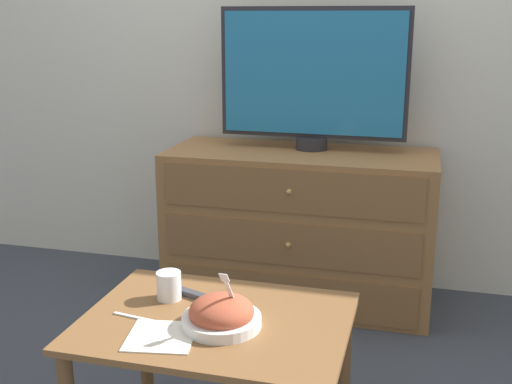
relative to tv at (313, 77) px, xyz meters
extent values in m
plane|color=#383D47|center=(-0.14, 0.20, -1.05)|extent=(12.00, 12.00, 0.00)
cube|color=silver|center=(-0.14, 0.23, 0.25)|extent=(12.00, 0.05, 2.60)
cube|color=olive|center=(-0.03, -0.08, -0.69)|extent=(1.23, 0.50, 0.72)
cube|color=brown|center=(-0.03, -0.33, -0.93)|extent=(1.13, 0.01, 0.19)
sphere|color=tan|center=(-0.03, -0.34, -0.93)|extent=(0.02, 0.02, 0.02)
cube|color=brown|center=(-0.03, -0.33, -0.69)|extent=(1.13, 0.01, 0.19)
sphere|color=tan|center=(-0.03, -0.34, -0.69)|extent=(0.02, 0.02, 0.02)
cube|color=brown|center=(-0.03, -0.33, -0.45)|extent=(1.13, 0.01, 0.19)
sphere|color=tan|center=(-0.03, -0.34, -0.45)|extent=(0.02, 0.02, 0.02)
cylinder|color=#232328|center=(0.00, 0.00, -0.31)|extent=(0.15, 0.15, 0.06)
cube|color=#232328|center=(0.00, 0.00, 0.01)|extent=(0.86, 0.04, 0.59)
cube|color=#1E6B9E|center=(0.00, -0.02, 0.01)|extent=(0.82, 0.01, 0.55)
cube|color=brown|center=(-0.04, -1.29, -0.59)|extent=(0.77, 0.58, 0.02)
cylinder|color=brown|center=(-0.39, -1.04, -0.83)|extent=(0.04, 0.04, 0.45)
cylinder|color=brown|center=(0.30, -1.04, -0.83)|extent=(0.04, 0.04, 0.45)
cylinder|color=silver|center=(-0.01, -1.33, -0.57)|extent=(0.23, 0.23, 0.03)
ellipsoid|color=#AD4C33|center=(-0.01, -1.33, -0.54)|extent=(0.19, 0.19, 0.09)
cube|color=white|center=(0.01, -1.33, -0.48)|extent=(0.02, 0.11, 0.14)
cube|color=white|center=(0.01, -1.38, -0.41)|extent=(0.02, 0.02, 0.03)
cylinder|color=#9E6638|center=(-0.23, -1.20, -0.56)|extent=(0.07, 0.07, 0.05)
cylinder|color=white|center=(-0.23, -1.20, -0.54)|extent=(0.08, 0.08, 0.09)
cube|color=silver|center=(-0.15, -1.44, -0.58)|extent=(0.21, 0.21, 0.00)
cube|color=white|center=(-0.25, -1.35, -0.58)|extent=(0.20, 0.04, 0.01)
cube|color=#38383D|center=(-0.14, -1.18, -0.57)|extent=(0.16, 0.08, 0.02)
camera|label=1|loc=(0.51, -2.90, 0.27)|focal=45.00mm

